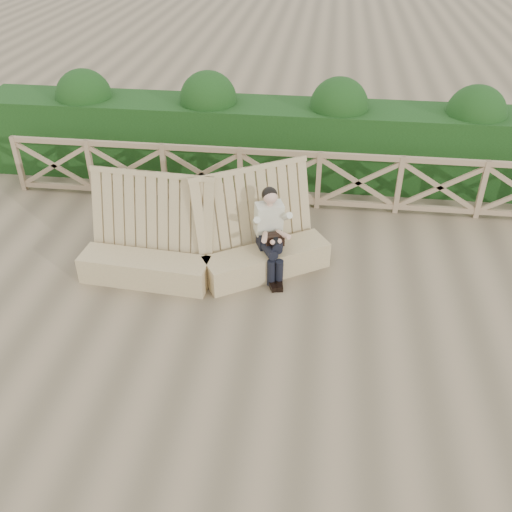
# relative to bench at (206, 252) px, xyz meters

# --- Properties ---
(ground) EXTENTS (60.00, 60.00, 0.00)m
(ground) POSITION_rel_bench_xyz_m (0.89, -1.16, -0.39)
(ground) COLOR brown
(ground) RESTS_ON ground
(bench) EXTENTS (3.73, 1.70, 1.55)m
(bench) POSITION_rel_bench_xyz_m (0.00, 0.00, 0.00)
(bench) COLOR #998257
(bench) RESTS_ON ground
(woman) EXTENTS (0.56, 0.91, 1.39)m
(woman) POSITION_rel_bench_xyz_m (0.97, 0.20, 0.34)
(woman) COLOR black
(woman) RESTS_ON ground
(guardrail) EXTENTS (10.10, 0.09, 1.10)m
(guardrail) POSITION_rel_bench_xyz_m (0.89, 2.34, 0.17)
(guardrail) COLOR #856E4D
(guardrail) RESTS_ON ground
(hedge) EXTENTS (12.00, 1.20, 1.50)m
(hedge) POSITION_rel_bench_xyz_m (0.89, 3.54, 0.36)
(hedge) COLOR black
(hedge) RESTS_ON ground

